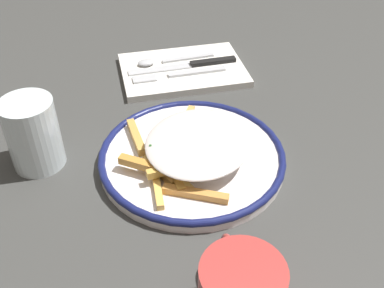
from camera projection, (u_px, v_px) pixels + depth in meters
The scene contains 8 objects.
ground_plane at pixel (192, 162), 0.68m from camera, with size 2.60×2.60×0.00m, color #3C3C3A.
plate at pixel (192, 157), 0.67m from camera, with size 0.27×0.27×0.02m.
fries_heap at pixel (194, 146), 0.65m from camera, with size 0.22×0.22×0.04m.
napkin at pixel (183, 70), 0.87m from camera, with size 0.16×0.23×0.01m, color white.
fork at pixel (179, 74), 0.85m from camera, with size 0.03×0.18×0.00m.
knife at pixel (192, 65), 0.87m from camera, with size 0.03×0.21×0.01m.
spoon at pixel (163, 61), 0.88m from camera, with size 0.03×0.15×0.01m.
water_glass at pixel (33, 134), 0.65m from camera, with size 0.08×0.08×0.11m, color silver.
Camera 1 is at (-0.50, 0.10, 0.45)m, focal length 42.59 mm.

